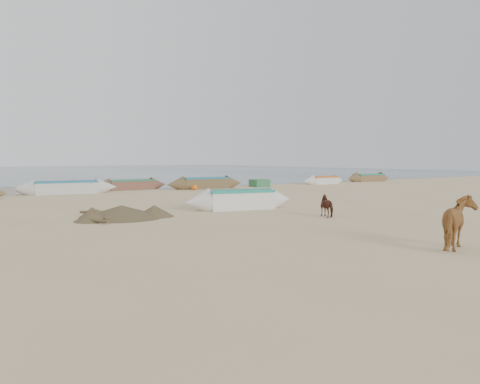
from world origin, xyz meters
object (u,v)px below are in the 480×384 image
object	(u,v)px
cow_adult	(459,222)
near_canoe	(240,199)
calf_right	(329,206)
calf_front	(243,201)

from	to	relation	value
cow_adult	near_canoe	xyz separation A→B (m)	(0.75, 11.74, -0.26)
near_canoe	calf_right	bearing A→B (deg)	-59.24
calf_right	calf_front	bearing A→B (deg)	5.71
calf_right	near_canoe	bearing A→B (deg)	9.32
calf_front	calf_right	size ratio (longest dim) A/B	0.85
cow_adult	calf_right	size ratio (longest dim) A/B	1.86
cow_adult	calf_right	distance (m)	7.51
cow_adult	calf_front	size ratio (longest dim) A/B	2.19
calf_right	cow_adult	bearing A→B (deg)	153.94
calf_front	near_canoe	world-z (taller)	near_canoe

